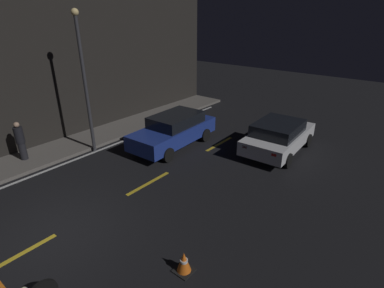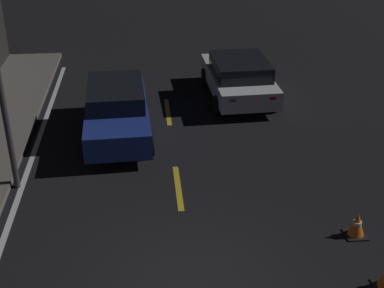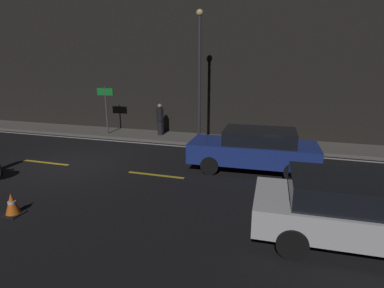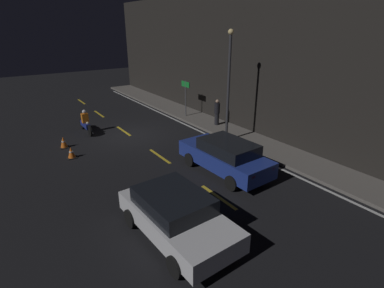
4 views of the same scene
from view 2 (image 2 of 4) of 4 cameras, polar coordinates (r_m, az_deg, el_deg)
lane_dash_d at (r=12.90m, az=-1.48°, el=-4.65°), size 2.00×0.14×0.01m
lane_dash_e at (r=16.88m, az=-2.59°, el=3.46°), size 2.00×0.14×0.01m
sedan_blue at (r=15.25m, az=-8.04°, el=3.65°), size 4.39×1.99×1.46m
sedan_white at (r=17.73m, az=5.02°, el=7.15°), size 4.11×2.13×1.38m
traffic_cone_mid at (r=11.70m, az=17.18°, el=-8.22°), size 0.44×0.44×0.55m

